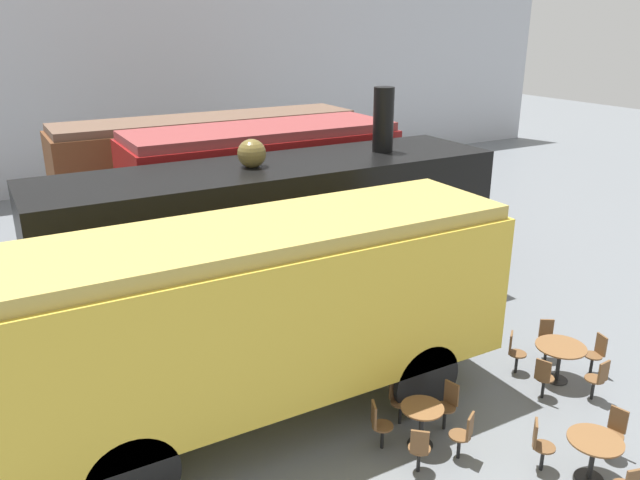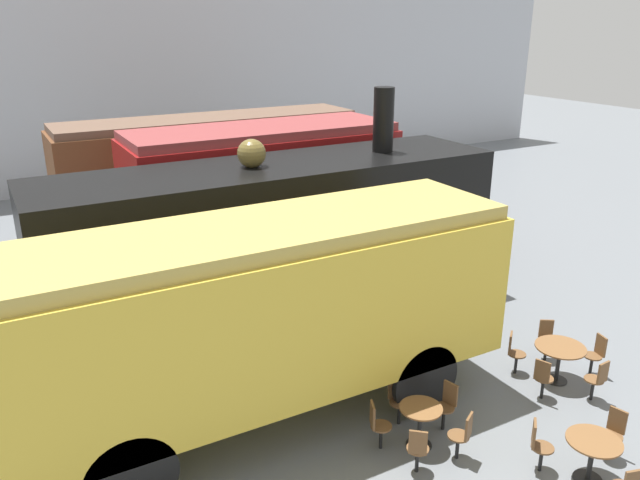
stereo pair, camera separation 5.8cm
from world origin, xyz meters
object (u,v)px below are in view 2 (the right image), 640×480
object	(u,v)px
passenger_coach_vintage	(263,307)
passenger_coach_wooden	(212,160)
cafe_table_near	(593,449)
cafe_table_far	(560,353)
steam_locomotive	(276,224)
streamlined_locomotive	(286,180)
cafe_table_mid	(420,418)
cafe_chair_0	(538,443)
visitor_person	(338,302)

from	to	relation	value
passenger_coach_vintage	passenger_coach_wooden	bearing A→B (deg)	74.20
passenger_coach_vintage	cafe_table_near	size ratio (longest dim) A/B	10.39
passenger_coach_wooden	cafe_table_far	size ratio (longest dim) A/B	10.50
steam_locomotive	cafe_table_far	xyz separation A→B (m)	(3.51, -5.49, -1.66)
passenger_coach_wooden	streamlined_locomotive	distance (m)	3.99
passenger_coach_vintage	cafe_table_mid	size ratio (longest dim) A/B	11.57
passenger_coach_vintage	cafe_table_far	distance (m)	6.05
cafe_table_far	steam_locomotive	bearing A→B (deg)	122.61
cafe_table_mid	cafe_chair_0	size ratio (longest dim) A/B	0.86
cafe_chair_0	cafe_table_mid	bearing A→B (deg)	178.02
passenger_coach_vintage	visitor_person	xyz separation A→B (m)	(2.61, 1.88, -1.28)
passenger_coach_wooden	cafe_table_far	bearing A→B (deg)	-79.55
cafe_table_near	cafe_chair_0	size ratio (longest dim) A/B	0.96
cafe_table_near	steam_locomotive	bearing A→B (deg)	102.34
steam_locomotive	cafe_chair_0	world-z (taller)	steam_locomotive
cafe_table_far	cafe_table_mid	bearing A→B (deg)	-175.75
passenger_coach_vintage	cafe_chair_0	size ratio (longest dim) A/B	10.01
steam_locomotive	cafe_chair_0	xyz separation A→B (m)	(1.14, -7.15, -1.78)
passenger_coach_wooden	cafe_chair_0	world-z (taller)	passenger_coach_wooden
cafe_table_mid	cafe_table_far	xyz separation A→B (m)	(3.63, 0.27, 0.08)
cafe_table_far	cafe_table_near	bearing A→B (deg)	-129.39
passenger_coach_wooden	visitor_person	bearing A→B (deg)	-93.65
steam_locomotive	visitor_person	world-z (taller)	steam_locomotive
streamlined_locomotive	cafe_table_mid	world-z (taller)	streamlined_locomotive
cafe_table_far	visitor_person	distance (m)	4.60
visitor_person	streamlined_locomotive	bearing A→B (deg)	74.99
cafe_table_near	cafe_table_mid	distance (m)	2.66
passenger_coach_wooden	cafe_table_near	distance (m)	15.29
streamlined_locomotive	cafe_chair_0	distance (m)	10.91
passenger_coach_wooden	cafe_table_mid	bearing A→B (deg)	-95.36
steam_locomotive	cafe_chair_0	distance (m)	7.45
passenger_coach_wooden	cafe_table_near	bearing A→B (deg)	-87.87
cafe_table_near	cafe_chair_0	bearing A→B (deg)	134.15
cafe_table_near	cafe_table_far	xyz separation A→B (m)	(1.83, 2.22, 0.06)
cafe_table_near	streamlined_locomotive	bearing A→B (deg)	88.33
streamlined_locomotive	cafe_table_mid	size ratio (longest dim) A/B	12.60
cafe_table_far	visitor_person	xyz separation A→B (m)	(-2.99, 3.48, 0.36)
streamlined_locomotive	cafe_table_far	world-z (taller)	streamlined_locomotive
cafe_table_far	cafe_chair_0	xyz separation A→B (m)	(-2.38, -1.66, -0.12)
cafe_table_near	visitor_person	xyz separation A→B (m)	(-1.17, 5.70, 0.42)
streamlined_locomotive	visitor_person	bearing A→B (deg)	-105.01
passenger_coach_wooden	passenger_coach_vintage	distance (m)	11.80
cafe_table_far	visitor_person	world-z (taller)	visitor_person
cafe_table_near	cafe_chair_0	distance (m)	0.79
cafe_table_mid	visitor_person	xyz separation A→B (m)	(0.64, 3.75, 0.44)
streamlined_locomotive	steam_locomotive	size ratio (longest dim) A/B	0.88
cafe_table_mid	cafe_table_far	world-z (taller)	cafe_table_far
passenger_coach_vintage	cafe_table_mid	distance (m)	3.21
cafe_table_far	passenger_coach_vintage	bearing A→B (deg)	164.07
streamlined_locomotive	passenger_coach_vintage	size ratio (longest dim) A/B	1.09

